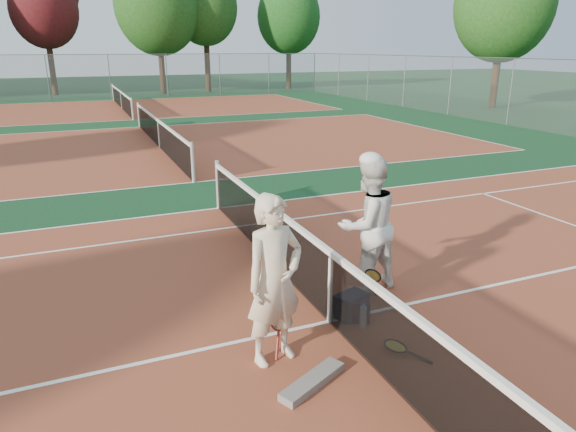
{
  "coord_description": "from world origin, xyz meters",
  "views": [
    {
      "loc": [
        -2.84,
        -5.36,
        3.48
      ],
      "look_at": [
        0.0,
        1.43,
        1.05
      ],
      "focal_mm": 32.0,
      "sensor_mm": 36.0,
      "label": 1
    }
  ],
  "objects_px": {
    "player_b": "(367,225)",
    "sports_bag_navy": "(351,305)",
    "racket_red": "(280,330)",
    "racket_spare": "(395,348)",
    "racket_black_held": "(372,285)",
    "net_main": "(330,287)",
    "player_a": "(274,280)",
    "sports_bag_purple": "(355,310)",
    "water_bottle": "(363,317)"
  },
  "relations": [
    {
      "from": "player_b",
      "to": "sports_bag_navy",
      "type": "bearing_deg",
      "value": 39.45
    },
    {
      "from": "player_b",
      "to": "racket_red",
      "type": "xyz_separation_m",
      "value": [
        -1.81,
        -1.07,
        -0.74
      ]
    },
    {
      "from": "player_b",
      "to": "racket_spare",
      "type": "xyz_separation_m",
      "value": [
        -0.55,
        -1.63,
        -0.96
      ]
    },
    {
      "from": "racket_black_held",
      "to": "racket_red",
      "type": "bearing_deg",
      "value": -22.02
    },
    {
      "from": "sports_bag_navy",
      "to": "racket_spare",
      "type": "bearing_deg",
      "value": -85.93
    },
    {
      "from": "net_main",
      "to": "player_b",
      "type": "height_order",
      "value": "player_b"
    },
    {
      "from": "net_main",
      "to": "racket_red",
      "type": "bearing_deg",
      "value": -156.54
    },
    {
      "from": "net_main",
      "to": "racket_red",
      "type": "relative_size",
      "value": 20.06
    },
    {
      "from": "player_a",
      "to": "sports_bag_purple",
      "type": "xyz_separation_m",
      "value": [
        1.32,
        0.42,
        -0.85
      ]
    },
    {
      "from": "net_main",
      "to": "player_a",
      "type": "distance_m",
      "value": 1.19
    },
    {
      "from": "player_b",
      "to": "racket_black_held",
      "type": "distance_m",
      "value": 0.88
    },
    {
      "from": "net_main",
      "to": "player_b",
      "type": "bearing_deg",
      "value": 36.31
    },
    {
      "from": "net_main",
      "to": "sports_bag_navy",
      "type": "xyz_separation_m",
      "value": [
        0.33,
        0.01,
        -0.34
      ]
    },
    {
      "from": "net_main",
      "to": "racket_spare",
      "type": "bearing_deg",
      "value": -66.78
    },
    {
      "from": "net_main",
      "to": "sports_bag_navy",
      "type": "distance_m",
      "value": 0.48
    },
    {
      "from": "racket_spare",
      "to": "sports_bag_navy",
      "type": "relative_size",
      "value": 1.42
    },
    {
      "from": "sports_bag_navy",
      "to": "sports_bag_purple",
      "type": "xyz_separation_m",
      "value": [
        0.01,
        -0.09,
        -0.02
      ]
    },
    {
      "from": "racket_red",
      "to": "sports_bag_navy",
      "type": "relative_size",
      "value": 1.3
    },
    {
      "from": "player_b",
      "to": "racket_black_held",
      "type": "height_order",
      "value": "player_b"
    },
    {
      "from": "net_main",
      "to": "player_b",
      "type": "distance_m",
      "value": 1.28
    },
    {
      "from": "racket_black_held",
      "to": "sports_bag_navy",
      "type": "xyz_separation_m",
      "value": [
        -0.47,
        -0.24,
        -0.1
      ]
    },
    {
      "from": "racket_spare",
      "to": "water_bottle",
      "type": "bearing_deg",
      "value": -27.09
    },
    {
      "from": "racket_red",
      "to": "water_bottle",
      "type": "bearing_deg",
      "value": -53.79
    },
    {
      "from": "net_main",
      "to": "player_a",
      "type": "bearing_deg",
      "value": -152.94
    },
    {
      "from": "net_main",
      "to": "sports_bag_navy",
      "type": "bearing_deg",
      "value": 2.36
    },
    {
      "from": "racket_red",
      "to": "sports_bag_purple",
      "type": "xyz_separation_m",
      "value": [
        1.21,
        0.3,
        -0.12
      ]
    },
    {
      "from": "sports_bag_purple",
      "to": "sports_bag_navy",
      "type": "bearing_deg",
      "value": 97.12
    },
    {
      "from": "player_a",
      "to": "sports_bag_navy",
      "type": "height_order",
      "value": "player_a"
    },
    {
      "from": "racket_spare",
      "to": "racket_black_held",
      "type": "bearing_deg",
      "value": -51.99
    },
    {
      "from": "net_main",
      "to": "player_a",
      "type": "relative_size",
      "value": 5.49
    },
    {
      "from": "player_a",
      "to": "player_b",
      "type": "relative_size",
      "value": 0.99
    },
    {
      "from": "racket_red",
      "to": "player_a",
      "type": "bearing_deg",
      "value": 171.16
    },
    {
      "from": "racket_black_held",
      "to": "water_bottle",
      "type": "distance_m",
      "value": 0.74
    },
    {
      "from": "net_main",
      "to": "sports_bag_purple",
      "type": "relative_size",
      "value": 29.93
    },
    {
      "from": "net_main",
      "to": "sports_bag_purple",
      "type": "xyz_separation_m",
      "value": [
        0.35,
        -0.08,
        -0.36
      ]
    },
    {
      "from": "player_a",
      "to": "sports_bag_navy",
      "type": "relative_size",
      "value": 4.74
    },
    {
      "from": "racket_red",
      "to": "racket_black_held",
      "type": "relative_size",
      "value": 1.01
    },
    {
      "from": "racket_red",
      "to": "racket_black_held",
      "type": "xyz_separation_m",
      "value": [
        1.67,
        0.63,
        -0.0
      ]
    },
    {
      "from": "racket_black_held",
      "to": "racket_spare",
      "type": "xyz_separation_m",
      "value": [
        -0.4,
        -1.19,
        -0.22
      ]
    },
    {
      "from": "player_b",
      "to": "racket_spare",
      "type": "bearing_deg",
      "value": 62.92
    },
    {
      "from": "racket_red",
      "to": "racket_spare",
      "type": "relative_size",
      "value": 0.91
    },
    {
      "from": "racket_red",
      "to": "racket_black_held",
      "type": "height_order",
      "value": "racket_red"
    },
    {
      "from": "player_b",
      "to": "sports_bag_navy",
      "type": "height_order",
      "value": "player_b"
    },
    {
      "from": "racket_black_held",
      "to": "sports_bag_purple",
      "type": "distance_m",
      "value": 0.58
    },
    {
      "from": "player_a",
      "to": "player_b",
      "type": "distance_m",
      "value": 2.26
    },
    {
      "from": "racket_red",
      "to": "racket_spare",
      "type": "distance_m",
      "value": 1.4
    },
    {
      "from": "racket_red",
      "to": "sports_bag_navy",
      "type": "bearing_deg",
      "value": -39.35
    },
    {
      "from": "water_bottle",
      "to": "player_a",
      "type": "bearing_deg",
      "value": -171.51
    },
    {
      "from": "racket_red",
      "to": "racket_black_held",
      "type": "distance_m",
      "value": 1.78
    },
    {
      "from": "racket_black_held",
      "to": "sports_bag_purple",
      "type": "relative_size",
      "value": 1.47
    }
  ]
}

